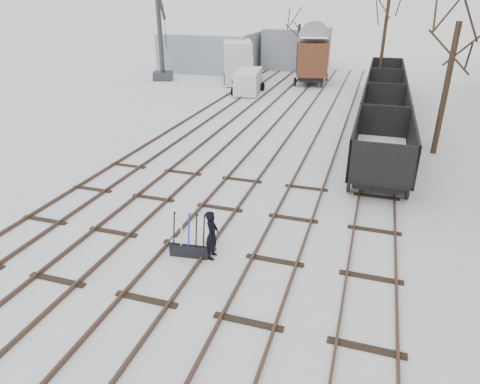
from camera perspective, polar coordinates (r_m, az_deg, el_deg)
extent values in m
plane|color=white|center=(14.86, -6.75, -7.20)|extent=(120.00, 120.00, 0.00)
cube|color=black|center=(29.21, -7.73, 9.18)|extent=(0.07, 52.00, 0.15)
cube|color=black|center=(28.64, -5.09, 8.99)|extent=(0.07, 52.00, 0.15)
cube|color=black|center=(19.27, -20.79, -0.82)|extent=(1.90, 0.20, 0.08)
cube|color=black|center=(28.09, -2.11, 8.75)|extent=(0.07, 52.00, 0.15)
cube|color=black|center=(27.65, 0.73, 8.51)|extent=(0.07, 52.00, 0.15)
cube|color=black|center=(17.66, -13.05, -2.13)|extent=(1.90, 0.20, 0.08)
cube|color=black|center=(27.26, 3.91, 8.21)|extent=(0.07, 52.00, 0.15)
cube|color=black|center=(26.97, 6.89, 7.91)|extent=(0.07, 52.00, 0.15)
cube|color=black|center=(16.43, -3.93, -3.63)|extent=(1.90, 0.20, 0.08)
cube|color=black|center=(26.74, 10.20, 7.54)|extent=(0.07, 52.00, 0.15)
cube|color=black|center=(26.61, 13.28, 7.18)|extent=(0.07, 52.00, 0.15)
cube|color=black|center=(15.69, 6.37, -5.20)|extent=(1.90, 0.20, 0.08)
cube|color=black|center=(26.55, 16.65, 6.77)|extent=(0.07, 52.00, 0.15)
cube|color=black|center=(26.58, 19.74, 6.36)|extent=(0.07, 52.00, 0.15)
cube|color=black|center=(15.51, 17.34, -6.68)|extent=(1.90, 0.20, 0.08)
cube|color=gray|center=(51.19, -3.75, 18.21)|extent=(10.00, 8.00, 4.00)
cube|color=white|center=(51.00, -3.82, 20.50)|extent=(9.80, 7.84, 0.10)
cube|color=gray|center=(52.56, 7.62, 18.45)|extent=(7.00, 6.00, 4.40)
cube|color=white|center=(52.36, 7.76, 20.89)|extent=(6.86, 5.88, 0.10)
cube|color=black|center=(14.29, -6.66, -7.57)|extent=(1.34, 0.56, 0.44)
cube|color=black|center=(14.16, -6.71, -6.75)|extent=(1.33, 0.44, 0.06)
cube|color=white|center=(14.14, -6.72, -6.61)|extent=(1.27, 0.40, 0.03)
cylinder|color=black|center=(14.06, -8.75, -4.81)|extent=(0.09, 0.32, 1.08)
cylinder|color=silver|center=(13.99, -7.79, -4.92)|extent=(0.09, 0.32, 1.08)
cylinder|color=#0D2FB2|center=(13.91, -6.81, -5.03)|extent=(0.09, 0.32, 1.08)
cylinder|color=black|center=(13.85, -5.82, -5.14)|extent=(0.09, 0.32, 1.08)
cylinder|color=black|center=(13.78, -4.82, -5.25)|extent=(0.09, 0.32, 1.08)
imported|color=black|center=(13.79, -3.75, -5.72)|extent=(0.48, 0.66, 1.68)
cube|color=black|center=(21.00, 18.14, 3.72)|extent=(2.11, 5.80, 0.44)
cube|color=black|center=(20.93, 18.22, 4.28)|extent=(2.64, 6.59, 0.13)
cube|color=black|center=(20.66, 15.04, 7.01)|extent=(0.11, 6.59, 1.76)
cube|color=black|center=(20.73, 22.02, 6.09)|extent=(0.11, 6.59, 1.76)
cube|color=white|center=(20.89, 18.26, 4.56)|extent=(2.37, 6.33, 0.07)
cylinder|color=black|center=(19.16, 14.30, 1.12)|extent=(0.13, 0.77, 0.77)
cylinder|color=black|center=(23.16, 21.10, 4.34)|extent=(0.13, 0.77, 0.77)
cube|color=black|center=(27.11, 18.40, 8.32)|extent=(2.11, 5.80, 0.44)
cube|color=black|center=(27.05, 18.47, 8.76)|extent=(2.64, 6.59, 0.13)
cube|color=black|center=(26.85, 16.00, 10.90)|extent=(0.11, 6.59, 1.76)
cube|color=black|center=(26.90, 21.43, 10.19)|extent=(0.11, 6.59, 1.76)
cube|color=white|center=(27.03, 18.50, 8.98)|extent=(2.37, 6.33, 0.07)
cylinder|color=black|center=(25.18, 15.49, 6.69)|extent=(0.13, 0.77, 0.77)
cylinder|color=black|center=(29.28, 20.75, 8.47)|extent=(0.13, 0.77, 0.77)
cube|color=black|center=(33.33, 18.57, 11.21)|extent=(2.11, 5.80, 0.44)
cube|color=black|center=(33.28, 18.63, 11.57)|extent=(2.64, 6.59, 0.13)
cube|color=black|center=(33.11, 16.61, 13.33)|extent=(0.11, 6.59, 1.76)
cube|color=black|center=(33.15, 21.05, 12.75)|extent=(0.11, 6.59, 1.76)
cube|color=white|center=(33.26, 18.65, 11.76)|extent=(2.37, 6.33, 0.07)
cylinder|color=black|center=(31.35, 16.22, 10.09)|extent=(0.13, 0.77, 0.77)
cylinder|color=black|center=(35.50, 20.52, 11.16)|extent=(0.13, 0.77, 0.77)
cube|color=black|center=(39.60, 18.69, 13.19)|extent=(2.11, 5.80, 0.44)
cube|color=black|center=(39.56, 18.74, 13.50)|extent=(2.64, 6.59, 0.13)
cube|color=black|center=(39.42, 17.03, 14.99)|extent=(0.11, 6.59, 1.76)
cube|color=black|center=(39.46, 20.79, 14.49)|extent=(0.11, 6.59, 1.76)
cube|color=white|center=(39.54, 18.76, 13.65)|extent=(2.37, 6.33, 0.07)
cylinder|color=black|center=(37.60, 16.72, 12.36)|extent=(0.13, 0.77, 0.77)
cylinder|color=black|center=(41.77, 20.35, 13.04)|extent=(0.13, 0.77, 0.77)
cube|color=black|center=(43.40, 9.51, 15.08)|extent=(2.92, 5.31, 0.46)
cube|color=#4C2216|center=(43.16, 9.68, 17.32)|extent=(3.57, 6.07, 2.98)
cube|color=white|center=(42.96, 9.87, 19.82)|extent=(3.25, 5.75, 0.05)
cylinder|color=black|center=(41.88, 7.32, 14.39)|extent=(0.14, 0.80, 0.80)
cylinder|color=black|center=(45.09, 11.49, 14.84)|extent=(0.14, 0.80, 0.80)
cube|color=black|center=(44.48, -0.31, 15.44)|extent=(3.98, 8.19, 0.32)
cube|color=#A7ADB1|center=(41.51, -1.66, 15.96)|extent=(3.17, 2.91, 2.71)
cube|color=silver|center=(45.07, 0.04, 17.58)|extent=(4.44, 6.21, 3.03)
cube|color=white|center=(44.90, 0.04, 19.52)|extent=(4.35, 6.09, 0.04)
cylinder|color=black|center=(42.26, -3.12, 14.83)|extent=(0.32, 1.08, 1.08)
cylinder|color=black|center=(47.02, 2.31, 15.86)|extent=(0.32, 1.08, 1.08)
cube|color=silver|center=(38.26, 1.11, 14.54)|extent=(2.57, 4.72, 1.83)
cube|color=white|center=(38.10, 1.13, 15.92)|extent=(2.51, 4.61, 0.04)
cylinder|color=black|center=(37.32, -0.92, 13.24)|extent=(0.22, 0.71, 0.71)
cylinder|color=black|center=(39.49, 3.03, 13.85)|extent=(0.22, 0.71, 0.71)
cube|color=#2F3035|center=(45.35, -10.21, 15.00)|extent=(2.33, 2.33, 0.81)
cylinder|color=#2F3035|center=(44.90, -10.58, 19.58)|extent=(0.45, 0.45, 8.10)
cylinder|color=#2F3035|center=(46.36, -9.79, 23.81)|extent=(2.04, 4.95, 3.74)
cylinder|color=black|center=(48.36, -8.36, 21.04)|extent=(0.04, 0.04, 4.56)
cylinder|color=black|center=(24.82, 25.70, 12.01)|extent=(0.30, 0.30, 6.69)
cylinder|color=black|center=(48.42, 7.77, 18.32)|extent=(0.30, 0.30, 5.08)
cylinder|color=black|center=(42.20, 18.73, 19.53)|extent=(0.30, 0.30, 9.67)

